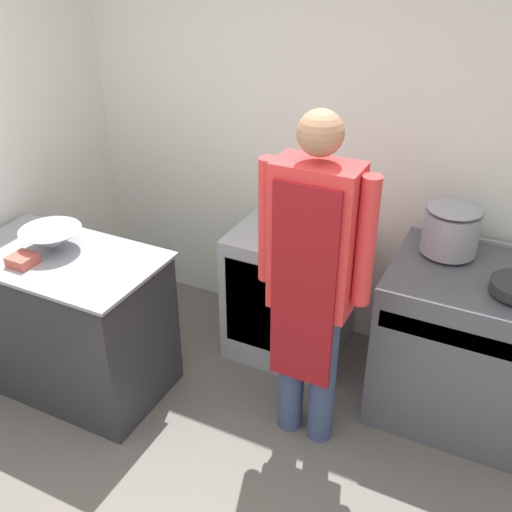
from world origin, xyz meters
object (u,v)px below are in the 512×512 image
at_px(fridge_unit, 290,292).
at_px(mixing_bowl, 52,239).
at_px(person_cook, 312,273).
at_px(plastic_tub, 23,260).
at_px(stove, 467,344).
at_px(stock_pot, 451,228).

bearing_deg(fridge_unit, mixing_bowl, -142.10).
bearing_deg(mixing_bowl, person_cook, 7.33).
height_order(person_cook, plastic_tub, person_cook).
distance_m(mixing_bowl, plastic_tub, 0.21).
xyz_separation_m(stove, fridge_unit, (-1.12, 0.09, -0.03)).
relative_size(mixing_bowl, plastic_tub, 2.62).
bearing_deg(stock_pot, person_cook, -126.29).
distance_m(person_cook, plastic_tub, 1.58).
relative_size(person_cook, plastic_tub, 13.90).
distance_m(fridge_unit, plastic_tub, 1.63).
xyz_separation_m(mixing_bowl, plastic_tub, (-0.03, -0.20, -0.04)).
bearing_deg(plastic_tub, person_cook, 14.57).
height_order(person_cook, mixing_bowl, person_cook).
distance_m(mixing_bowl, stock_pot, 2.22).
distance_m(stove, plastic_tub, 2.50).
bearing_deg(fridge_unit, stove, -4.75).
bearing_deg(person_cook, plastic_tub, -165.43).
bearing_deg(person_cook, fridge_unit, 120.20).
height_order(person_cook, stock_pot, person_cook).
relative_size(stove, stock_pot, 3.13).
height_order(fridge_unit, person_cook, person_cook).
xyz_separation_m(fridge_unit, plastic_tub, (-1.13, -1.07, 0.50)).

